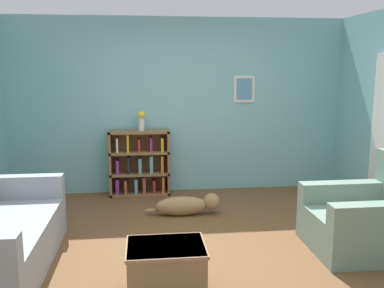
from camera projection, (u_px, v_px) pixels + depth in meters
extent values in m
plane|color=brown|center=(196.00, 249.00, 4.48)|extent=(14.00, 14.00, 0.00)
cube|color=#7AB7BC|center=(178.00, 106.00, 6.44)|extent=(5.60, 0.10, 2.60)
cube|color=silver|center=(244.00, 89.00, 6.45)|extent=(0.32, 0.02, 0.40)
cube|color=#568EAD|center=(244.00, 89.00, 6.44)|extent=(0.24, 0.01, 0.32)
cube|color=#9399A3|center=(20.00, 187.00, 4.78)|extent=(0.94, 0.16, 0.26)
cube|color=olive|center=(111.00, 164.00, 6.27)|extent=(0.04, 0.28, 0.96)
cube|color=olive|center=(168.00, 162.00, 6.36)|extent=(0.04, 0.28, 0.96)
cube|color=olive|center=(140.00, 161.00, 6.44)|extent=(0.88, 0.02, 0.96)
cube|color=olive|center=(140.00, 193.00, 6.40)|extent=(0.88, 0.28, 0.04)
cube|color=olive|center=(140.00, 173.00, 6.34)|extent=(0.88, 0.28, 0.04)
cube|color=olive|center=(139.00, 152.00, 6.29)|extent=(0.88, 0.28, 0.04)
cube|color=olive|center=(139.00, 132.00, 6.23)|extent=(0.88, 0.28, 0.04)
cube|color=#7A2D84|center=(118.00, 186.00, 6.33)|extent=(0.05, 0.21, 0.24)
cube|color=#7A2D84|center=(118.00, 166.00, 6.28)|extent=(0.04, 0.21, 0.20)
cube|color=silver|center=(117.00, 145.00, 6.22)|extent=(0.03, 0.21, 0.21)
cube|color=brown|center=(126.00, 187.00, 6.35)|extent=(0.04, 0.21, 0.22)
cube|color=black|center=(129.00, 165.00, 6.29)|extent=(0.03, 0.21, 0.24)
cube|color=gold|center=(128.00, 143.00, 6.23)|extent=(0.03, 0.21, 0.26)
cube|color=#60939E|center=(136.00, 186.00, 6.36)|extent=(0.05, 0.21, 0.24)
cube|color=#60939E|center=(140.00, 165.00, 6.31)|extent=(0.05, 0.21, 0.22)
cube|color=#B22823|center=(139.00, 145.00, 6.26)|extent=(0.03, 0.21, 0.19)
cube|color=brown|center=(144.00, 185.00, 6.37)|extent=(0.04, 0.21, 0.26)
cube|color=#60939E|center=(151.00, 164.00, 6.33)|extent=(0.05, 0.21, 0.26)
cube|color=#7A2D84|center=(151.00, 144.00, 6.27)|extent=(0.03, 0.21, 0.20)
cube|color=#B22823|center=(154.00, 186.00, 6.39)|extent=(0.03, 0.21, 0.21)
cube|color=orange|center=(162.00, 163.00, 6.35)|extent=(0.04, 0.21, 0.25)
cube|color=gold|center=(162.00, 144.00, 6.29)|extent=(0.04, 0.21, 0.20)
cube|color=orange|center=(163.00, 184.00, 6.40)|extent=(0.04, 0.21, 0.26)
cube|color=gray|center=(362.00, 231.00, 4.44)|extent=(1.08, 0.94, 0.41)
cube|color=gray|center=(347.00, 191.00, 4.75)|extent=(1.08, 0.18, 0.22)
cube|color=#846647|center=(166.00, 270.00, 3.55)|extent=(0.63, 0.48, 0.44)
cube|color=#8F6E4D|center=(166.00, 247.00, 3.51)|extent=(0.65, 0.51, 0.03)
ellipsoid|color=#9E7A4C|center=(182.00, 206.00, 5.49)|extent=(0.67, 0.22, 0.25)
sphere|color=#9E7A4C|center=(212.00, 202.00, 5.52)|extent=(0.22, 0.22, 0.22)
ellipsoid|color=#9E7A4C|center=(151.00, 211.00, 5.49)|extent=(0.20, 0.05, 0.05)
cylinder|color=silver|center=(141.00, 124.00, 6.22)|extent=(0.08, 0.08, 0.18)
sphere|color=yellow|center=(141.00, 115.00, 6.19)|extent=(0.11, 0.11, 0.11)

